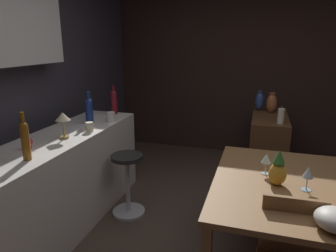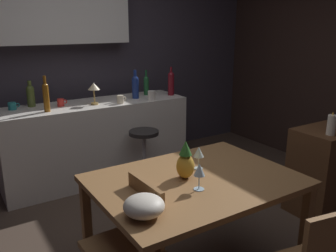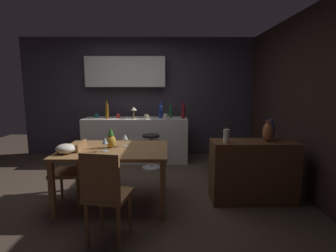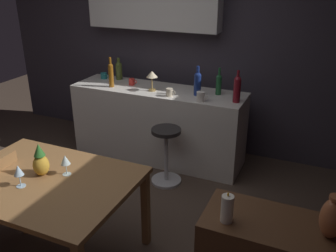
{
  "view_description": "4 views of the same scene",
  "coord_description": "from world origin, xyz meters",
  "px_view_note": "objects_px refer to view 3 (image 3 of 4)",
  "views": [
    {
      "loc": [
        -2.3,
        -0.22,
        1.74
      ],
      "look_at": [
        0.45,
        0.62,
        0.94
      ],
      "focal_mm": 32.5,
      "sensor_mm": 36.0,
      "label": 1
    },
    {
      "loc": [
        -1.46,
        -2.23,
        1.76
      ],
      "look_at": [
        0.28,
        0.51,
        0.82
      ],
      "focal_mm": 38.31,
      "sensor_mm": 36.0,
      "label": 2
    },
    {
      "loc": [
        0.58,
        -3.61,
        1.52
      ],
      "look_at": [
        0.6,
        0.67,
        0.86
      ],
      "focal_mm": 26.98,
      "sensor_mm": 36.0,
      "label": 3
    },
    {
      "loc": [
        1.74,
        -2.26,
        2.21
      ],
      "look_at": [
        0.55,
        0.46,
        0.94
      ],
      "focal_mm": 39.25,
      "sensor_mm": 36.0,
      "label": 4
    }
  ],
  "objects_px": {
    "wine_bottle_green": "(171,111)",
    "wine_bottle_cobalt": "(160,111)",
    "chair_by_doorway": "(106,193)",
    "wine_bottle_ruby": "(183,111)",
    "wine_bottle_olive": "(107,111)",
    "cup_cream": "(146,117)",
    "pillar_candle_tall": "(226,136)",
    "pineapple_centerpiece": "(111,139)",
    "wine_glass_right": "(105,141)",
    "vase_copper": "(268,132)",
    "wine_bottle_amber": "(107,111)",
    "dining_table": "(115,154)",
    "fruit_bowl": "(66,149)",
    "vase_ceramic_blue": "(271,130)",
    "wine_glass_left": "(125,137)",
    "cup_teal": "(97,115)",
    "sideboard_cabinet": "(252,171)",
    "chair_near_window": "(73,170)",
    "cup_red": "(118,116)",
    "cup_white": "(166,117)",
    "counter_lamp": "(134,110)",
    "bar_stool": "(151,151)"
  },
  "relations": [
    {
      "from": "chair_near_window",
      "to": "pillar_candle_tall",
      "type": "relative_size",
      "value": 4.14
    },
    {
      "from": "fruit_bowl",
      "to": "vase_ceramic_blue",
      "type": "relative_size",
      "value": 0.84
    },
    {
      "from": "fruit_bowl",
      "to": "cup_teal",
      "type": "distance_m",
      "value": 2.35
    },
    {
      "from": "wine_glass_right",
      "to": "sideboard_cabinet",
      "type": "bearing_deg",
      "value": 6.31
    },
    {
      "from": "fruit_bowl",
      "to": "wine_bottle_ruby",
      "type": "distance_m",
      "value": 2.63
    },
    {
      "from": "cup_cream",
      "to": "pillar_candle_tall",
      "type": "bearing_deg",
      "value": -57.41
    },
    {
      "from": "chair_by_doorway",
      "to": "wine_bottle_amber",
      "type": "relative_size",
      "value": 2.6
    },
    {
      "from": "fruit_bowl",
      "to": "wine_bottle_cobalt",
      "type": "bearing_deg",
      "value": 63.55
    },
    {
      "from": "chair_near_window",
      "to": "wine_bottle_ruby",
      "type": "height_order",
      "value": "wine_bottle_ruby"
    },
    {
      "from": "pineapple_centerpiece",
      "to": "wine_bottle_cobalt",
      "type": "bearing_deg",
      "value": 72.27
    },
    {
      "from": "wine_glass_right",
      "to": "wine_bottle_cobalt",
      "type": "relative_size",
      "value": 0.52
    },
    {
      "from": "pineapple_centerpiece",
      "to": "counter_lamp",
      "type": "bearing_deg",
      "value": 87.9
    },
    {
      "from": "dining_table",
      "to": "cup_red",
      "type": "relative_size",
      "value": 12.88
    },
    {
      "from": "sideboard_cabinet",
      "to": "cup_white",
      "type": "relative_size",
      "value": 8.94
    },
    {
      "from": "fruit_bowl",
      "to": "wine_bottle_olive",
      "type": "bearing_deg",
      "value": 91.41
    },
    {
      "from": "cup_white",
      "to": "cup_red",
      "type": "relative_size",
      "value": 1.16
    },
    {
      "from": "chair_by_doorway",
      "to": "wine_bottle_ruby",
      "type": "distance_m",
      "value": 2.96
    },
    {
      "from": "sideboard_cabinet",
      "to": "cup_cream",
      "type": "xyz_separation_m",
      "value": [
        -1.55,
        1.7,
        0.53
      ]
    },
    {
      "from": "chair_near_window",
      "to": "cup_teal",
      "type": "height_order",
      "value": "cup_teal"
    },
    {
      "from": "bar_stool",
      "to": "wine_bottle_cobalt",
      "type": "height_order",
      "value": "wine_bottle_cobalt"
    },
    {
      "from": "pineapple_centerpiece",
      "to": "wine_bottle_cobalt",
      "type": "relative_size",
      "value": 0.8
    },
    {
      "from": "pineapple_centerpiece",
      "to": "cup_cream",
      "type": "bearing_deg",
      "value": 79.12
    },
    {
      "from": "wine_glass_left",
      "to": "wine_bottle_amber",
      "type": "distance_m",
      "value": 1.81
    },
    {
      "from": "cup_cream",
      "to": "chair_by_doorway",
      "type": "bearing_deg",
      "value": -94.09
    },
    {
      "from": "chair_by_doorway",
      "to": "wine_bottle_amber",
      "type": "bearing_deg",
      "value": 102.43
    },
    {
      "from": "wine_glass_right",
      "to": "counter_lamp",
      "type": "height_order",
      "value": "counter_lamp"
    },
    {
      "from": "wine_bottle_amber",
      "to": "dining_table",
      "type": "bearing_deg",
      "value": -74.36
    },
    {
      "from": "cup_white",
      "to": "counter_lamp",
      "type": "relative_size",
      "value": 0.52
    },
    {
      "from": "wine_bottle_cobalt",
      "to": "cup_white",
      "type": "bearing_deg",
      "value": -60.89
    },
    {
      "from": "wine_bottle_green",
      "to": "wine_bottle_cobalt",
      "type": "xyz_separation_m",
      "value": [
        -0.21,
        -0.12,
        0.02
      ]
    },
    {
      "from": "chair_near_window",
      "to": "wine_glass_right",
      "type": "distance_m",
      "value": 0.61
    },
    {
      "from": "wine_bottle_green",
      "to": "wine_bottle_olive",
      "type": "relative_size",
      "value": 1.11
    },
    {
      "from": "wine_glass_right",
      "to": "vase_copper",
      "type": "bearing_deg",
      "value": 5.57
    },
    {
      "from": "cup_cream",
      "to": "cup_red",
      "type": "height_order",
      "value": "cup_cream"
    },
    {
      "from": "vase_copper",
      "to": "wine_glass_right",
      "type": "bearing_deg",
      "value": -174.43
    },
    {
      "from": "cup_white",
      "to": "bar_stool",
      "type": "bearing_deg",
      "value": -132.57
    },
    {
      "from": "wine_bottle_olive",
      "to": "pillar_candle_tall",
      "type": "bearing_deg",
      "value": -47.07
    },
    {
      "from": "chair_near_window",
      "to": "fruit_bowl",
      "type": "bearing_deg",
      "value": -90.63
    },
    {
      "from": "cup_red",
      "to": "cup_teal",
      "type": "bearing_deg",
      "value": 167.81
    },
    {
      "from": "cup_teal",
      "to": "pillar_candle_tall",
      "type": "relative_size",
      "value": 0.57
    },
    {
      "from": "sideboard_cabinet",
      "to": "cup_red",
      "type": "distance_m",
      "value": 2.93
    },
    {
      "from": "dining_table",
      "to": "cup_teal",
      "type": "xyz_separation_m",
      "value": [
        -0.79,
        2.09,
        0.28
      ]
    },
    {
      "from": "wine_glass_right",
      "to": "wine_glass_left",
      "type": "bearing_deg",
      "value": 53.54
    },
    {
      "from": "pineapple_centerpiece",
      "to": "pillar_candle_tall",
      "type": "relative_size",
      "value": 1.32
    },
    {
      "from": "sideboard_cabinet",
      "to": "chair_near_window",
      "type": "height_order",
      "value": "chair_near_window"
    },
    {
      "from": "wine_bottle_amber",
      "to": "vase_ceramic_blue",
      "type": "distance_m",
      "value": 3.06
    },
    {
      "from": "wine_bottle_amber",
      "to": "wine_bottle_cobalt",
      "type": "relative_size",
      "value": 1.08
    },
    {
      "from": "fruit_bowl",
      "to": "wine_bottle_ruby",
      "type": "relative_size",
      "value": 0.66
    },
    {
      "from": "sideboard_cabinet",
      "to": "bar_stool",
      "type": "xyz_separation_m",
      "value": [
        -1.44,
        1.37,
        -0.06
      ]
    },
    {
      "from": "cup_red",
      "to": "bar_stool",
      "type": "bearing_deg",
      "value": -37.87
    }
  ]
}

